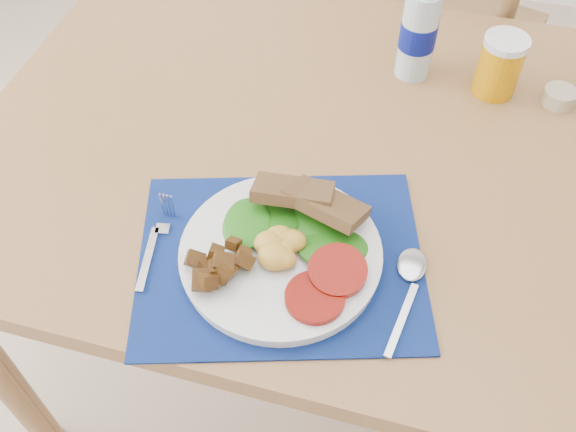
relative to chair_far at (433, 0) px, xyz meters
name	(u,v)px	position (x,y,z in m)	size (l,w,h in m)	color
ground	(332,432)	(-0.02, -0.88, -0.63)	(4.00, 4.00, 0.00)	tan
table	(378,186)	(-0.02, -0.68, 0.04)	(1.40, 0.90, 0.75)	brown
chair_far	(433,0)	(0.00, 0.00, 0.00)	(0.58, 0.56, 1.26)	brown
placemat	(281,259)	(-0.13, -0.93, 0.13)	(0.41, 0.32, 0.00)	#041032
breakfast_plate	(276,252)	(-0.13, -0.94, 0.15)	(0.29, 0.29, 0.07)	silver
fork	(157,240)	(-0.31, -0.95, 0.13)	(0.03, 0.16, 0.00)	#B2B5BA
spoon	(409,282)	(0.06, -0.93, 0.13)	(0.04, 0.18, 0.01)	#B2B5BA
water_bottle	(419,27)	(-0.01, -0.45, 0.22)	(0.07, 0.07, 0.23)	#ADBFCC
juice_glass	(499,67)	(0.14, -0.47, 0.18)	(0.08, 0.08, 0.11)	#C87F05
ramekin	(559,97)	(0.26, -0.47, 0.14)	(0.06, 0.06, 0.03)	tan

